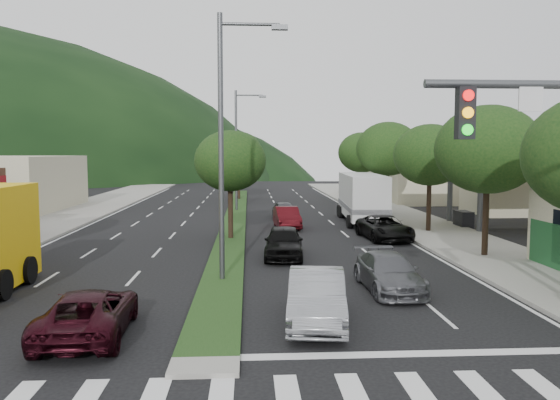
{
  "coord_description": "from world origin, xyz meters",
  "views": [
    {
      "loc": [
        1.03,
        -12.53,
        4.91
      ],
      "look_at": [
        2.57,
        14.36,
        2.55
      ],
      "focal_mm": 35.0,
      "sensor_mm": 36.0,
      "label": 1
    }
  ],
  "objects": [
    {
      "name": "bldg_left_far",
      "position": [
        -19.0,
        34.0,
        2.3
      ],
      "size": [
        9.0,
        14.0,
        4.6
      ],
      "primitive_type": "cube",
      "color": "beige",
      "rests_on": "ground"
    },
    {
      "name": "tree_med_far",
      "position": [
        0.0,
        44.0,
        5.01
      ],
      "size": [
        4.8,
        4.8,
        6.94
      ],
      "color": "black",
      "rests_on": "median"
    },
    {
      "name": "car_queue_d",
      "position": [
        8.66,
        17.55,
        0.67
      ],
      "size": [
        2.66,
        5.03,
        1.35
      ],
      "primitive_type": "imported",
      "rotation": [
        0.0,
        0.0,
        0.09
      ],
      "color": "black",
      "rests_on": "ground"
    },
    {
      "name": "suv_maroon",
      "position": [
        -3.27,
        2.0,
        0.64
      ],
      "size": [
        2.36,
        4.7,
        1.27
      ],
      "primitive_type": "imported",
      "rotation": [
        0.0,
        0.0,
        3.2
      ],
      "color": "black",
      "rests_on": "ground"
    },
    {
      "name": "sedan_silver",
      "position": [
        2.97,
        2.78,
        0.75
      ],
      "size": [
        2.1,
        4.7,
        1.5
      ],
      "primitive_type": "imported",
      "rotation": [
        0.0,
        0.0,
        -0.12
      ],
      "color": "#94969B",
      "rests_on": "ground"
    },
    {
      "name": "gas_canopy",
      "position": [
        19.0,
        22.0,
        4.65
      ],
      "size": [
        12.2,
        8.2,
        5.25
      ],
      "color": "silver",
      "rests_on": "ground"
    },
    {
      "name": "car_queue_e",
      "position": [
        3.65,
        27.55,
        0.63
      ],
      "size": [
        1.83,
        3.84,
        1.27
      ],
      "primitive_type": "imported",
      "rotation": [
        0.0,
        0.0,
        0.09
      ],
      "color": "#434347",
      "rests_on": "ground"
    },
    {
      "name": "car_queue_b",
      "position": [
        5.99,
        6.33,
        0.65
      ],
      "size": [
        1.96,
        4.51,
        1.29
      ],
      "primitive_type": "imported",
      "rotation": [
        0.0,
        0.0,
        0.03
      ],
      "color": "#55565A",
      "rests_on": "ground"
    },
    {
      "name": "ground",
      "position": [
        0.0,
        0.0,
        0.0
      ],
      "size": [
        160.0,
        160.0,
        0.0
      ],
      "primitive_type": "plane",
      "color": "black",
      "rests_on": "ground"
    },
    {
      "name": "tree_r_c",
      "position": [
        12.0,
        20.0,
        4.75
      ],
      "size": [
        4.4,
        4.4,
        6.48
      ],
      "color": "black",
      "rests_on": "sidewalk_right"
    },
    {
      "name": "bldg_right_far",
      "position": [
        19.5,
        44.0,
        2.6
      ],
      "size": [
        10.0,
        16.0,
        5.2
      ],
      "primitive_type": "cube",
      "color": "beige",
      "rests_on": "ground"
    },
    {
      "name": "tree_r_d",
      "position": [
        12.0,
        30.0,
        5.18
      ],
      "size": [
        5.0,
        5.0,
        7.17
      ],
      "color": "black",
      "rests_on": "sidewalk_right"
    },
    {
      "name": "streetlight_near",
      "position": [
        0.21,
        8.0,
        5.58
      ],
      "size": [
        2.6,
        0.25,
        10.0
      ],
      "color": "#47494C",
      "rests_on": "ground"
    },
    {
      "name": "tree_r_e",
      "position": [
        12.0,
        40.0,
        4.89
      ],
      "size": [
        4.6,
        4.6,
        6.71
      ],
      "color": "black",
      "rests_on": "sidewalk_right"
    },
    {
      "name": "motorhome",
      "position": [
        9.0,
        25.31,
        1.8
      ],
      "size": [
        3.28,
        8.93,
        3.37
      ],
      "rotation": [
        0.0,
        0.0,
        -0.07
      ],
      "color": "silver",
      "rests_on": "ground"
    },
    {
      "name": "median",
      "position": [
        0.0,
        28.0,
        0.06
      ],
      "size": [
        1.6,
        56.0,
        0.12
      ],
      "primitive_type": "cube",
      "color": "#1C3915",
      "rests_on": "ground"
    },
    {
      "name": "sidewalk_right",
      "position": [
        12.5,
        25.0,
        0.07
      ],
      "size": [
        5.0,
        90.0,
        0.15
      ],
      "primitive_type": "cube",
      "color": "gray",
      "rests_on": "ground"
    },
    {
      "name": "tree_r_b",
      "position": [
        12.0,
        12.0,
        5.04
      ],
      "size": [
        4.8,
        4.8,
        6.94
      ],
      "color": "black",
      "rests_on": "sidewalk_right"
    },
    {
      "name": "crosswalk",
      "position": [
        0.0,
        -2.0,
        0.01
      ],
      "size": [
        19.0,
        2.2,
        0.01
      ],
      "primitive_type": "cube",
      "color": "silver",
      "rests_on": "ground"
    },
    {
      "name": "sidewalk_left",
      "position": [
        -13.0,
        25.0,
        0.07
      ],
      "size": [
        6.0,
        90.0,
        0.15
      ],
      "primitive_type": "cube",
      "color": "gray",
      "rests_on": "ground"
    },
    {
      "name": "car_queue_c",
      "position": [
        3.49,
        22.55,
        0.69
      ],
      "size": [
        1.68,
        4.25,
        1.38
      ],
      "primitive_type": "imported",
      "rotation": [
        0.0,
        0.0,
        0.05
      ],
      "color": "#470B11",
      "rests_on": "ground"
    },
    {
      "name": "tree_med_near",
      "position": [
        0.0,
        18.0,
        4.43
      ],
      "size": [
        4.0,
        4.0,
        6.02
      ],
      "color": "black",
      "rests_on": "median"
    },
    {
      "name": "streetlight_mid",
      "position": [
        0.21,
        33.0,
        5.58
      ],
      "size": [
        2.6,
        0.25,
        10.0
      ],
      "color": "#47494C",
      "rests_on": "ground"
    },
    {
      "name": "car_queue_a",
      "position": [
        2.64,
        12.55,
        0.74
      ],
      "size": [
        2.07,
        4.46,
        1.48
      ],
      "primitive_type": "imported",
      "rotation": [
        0.0,
        0.0,
        -0.08
      ],
      "color": "black",
      "rests_on": "ground"
    }
  ]
}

